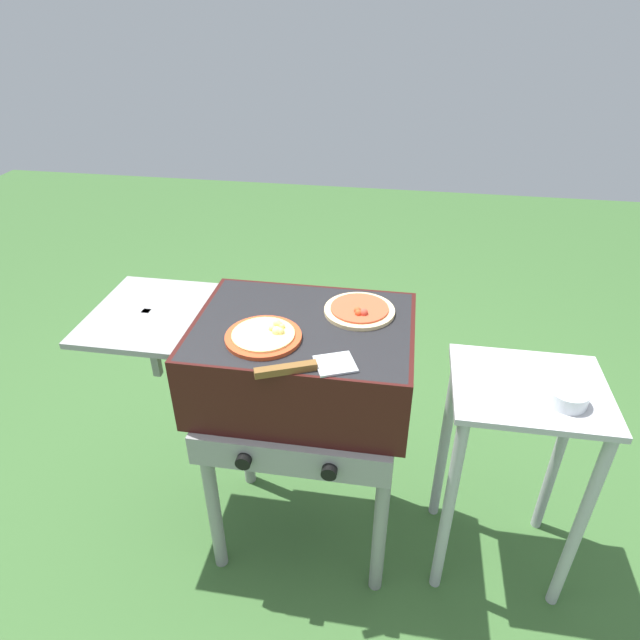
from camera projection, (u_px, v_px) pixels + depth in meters
name	position (u px, v px, depth m)	size (l,w,h in m)	color
ground_plane	(307.00, 527.00, 2.04)	(8.00, 8.00, 0.00)	#38602D
grill	(299.00, 365.00, 1.64)	(0.96, 0.53, 0.90)	#38110F
pizza_cheese	(264.00, 336.00, 1.50)	(0.21, 0.21, 0.04)	#C64723
pizza_pepperoni	(359.00, 310.00, 1.62)	(0.21, 0.21, 0.03)	beige
spatula	(306.00, 367.00, 1.38)	(0.26, 0.15, 0.02)	#B7BABF
prep_table	(516.00, 441.00, 1.67)	(0.44, 0.36, 0.76)	#B2B2B7
topping_bowl_near	(568.00, 397.00, 1.48)	(0.11, 0.11, 0.04)	silver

